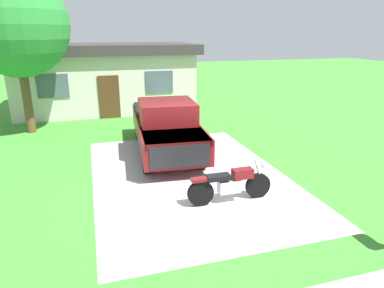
{
  "coord_description": "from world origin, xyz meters",
  "views": [
    {
      "loc": [
        -2.6,
        -9.06,
        4.07
      ],
      "look_at": [
        0.18,
        0.25,
        0.9
      ],
      "focal_mm": 32.05,
      "sensor_mm": 36.0,
      "label": 1
    }
  ],
  "objects_px": {
    "neighbor_house": "(105,76)",
    "pickup_truck": "(165,125)",
    "shade_tree": "(16,25)",
    "motorcycle": "(231,184)"
  },
  "relations": [
    {
      "from": "motorcycle",
      "to": "pickup_truck",
      "type": "height_order",
      "value": "pickup_truck"
    },
    {
      "from": "motorcycle",
      "to": "pickup_truck",
      "type": "distance_m",
      "value": 4.35
    },
    {
      "from": "pickup_truck",
      "to": "neighbor_house",
      "type": "height_order",
      "value": "neighbor_house"
    },
    {
      "from": "motorcycle",
      "to": "neighbor_house",
      "type": "xyz_separation_m",
      "value": [
        -2.28,
        12.48,
        1.32
      ]
    },
    {
      "from": "neighbor_house",
      "to": "pickup_truck",
      "type": "bearing_deg",
      "value": -79.21
    },
    {
      "from": "motorcycle",
      "to": "pickup_truck",
      "type": "xyz_separation_m",
      "value": [
        -0.72,
        4.26,
        0.48
      ]
    },
    {
      "from": "pickup_truck",
      "to": "neighbor_house",
      "type": "relative_size",
      "value": 0.6
    },
    {
      "from": "pickup_truck",
      "to": "shade_tree",
      "type": "distance_m",
      "value": 7.26
    },
    {
      "from": "pickup_truck",
      "to": "shade_tree",
      "type": "xyz_separation_m",
      "value": [
        -4.99,
        4.05,
        3.38
      ]
    },
    {
      "from": "motorcycle",
      "to": "pickup_truck",
      "type": "relative_size",
      "value": 0.38
    }
  ]
}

